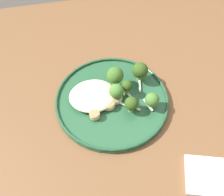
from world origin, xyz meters
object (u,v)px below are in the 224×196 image
object	(u,v)px
broccoli_floret_left_leaning	(152,100)
folded_napkin	(220,177)
seared_scallop_on_noodles	(95,115)
seared_scallop_tiny_bay	(96,92)
seared_scallop_left_edge	(100,102)
broccoli_floret_split_head	(116,91)
seared_scallop_right_edge	(115,98)
broccoli_floret_rear_charred	(127,86)
dinner_plate	(112,101)
broccoli_floret_center_pile	(131,104)
broccoli_floret_front_edge	(114,76)
seared_scallop_center_golden	(109,104)
seared_scallop_tilted_round	(80,104)
seared_scallop_front_small	(93,99)
broccoli_floret_right_tilted	(140,71)

from	to	relation	value
broccoli_floret_left_leaning	folded_napkin	xyz separation A→B (m)	(-0.10, 0.20, -0.04)
seared_scallop_on_noodles	broccoli_floret_left_leaning	world-z (taller)	broccoli_floret_left_leaning
seared_scallop_tiny_bay	broccoli_floret_left_leaning	size ratio (longest dim) A/B	0.63
seared_scallop_left_edge	broccoli_floret_split_head	xyz separation A→B (m)	(-0.04, -0.01, 0.02)
seared_scallop_right_edge	broccoli_floret_rear_charred	distance (m)	0.04
dinner_plate	broccoli_floret_left_leaning	xyz separation A→B (m)	(-0.09, 0.04, 0.03)
seared_scallop_right_edge	broccoli_floret_center_pile	distance (m)	0.05
seared_scallop_on_noodles	broccoli_floret_front_edge	bearing A→B (deg)	-127.43
seared_scallop_on_noodles	seared_scallop_center_golden	world-z (taller)	same
seared_scallop_tilted_round	seared_scallop_on_noodles	xyz separation A→B (m)	(-0.03, 0.04, 0.00)
seared_scallop_on_noodles	broccoli_floret_center_pile	world-z (taller)	broccoli_floret_center_pile
seared_scallop_right_edge	broccoli_floret_split_head	world-z (taller)	broccoli_floret_split_head
dinner_plate	seared_scallop_right_edge	distance (m)	0.02
dinner_plate	seared_scallop_tilted_round	distance (m)	0.08
seared_scallop_front_small	seared_scallop_center_golden	world-z (taller)	same
seared_scallop_tiny_bay	broccoli_floret_center_pile	distance (m)	0.10
seared_scallop_front_small	broccoli_floret_split_head	world-z (taller)	broccoli_floret_split_head
dinner_plate	seared_scallop_center_golden	world-z (taller)	seared_scallop_center_golden
broccoli_floret_front_edge	seared_scallop_tilted_round	bearing A→B (deg)	25.25
seared_scallop_right_edge	seared_scallop_front_small	bearing A→B (deg)	-6.75
seared_scallop_center_golden	broccoli_floret_right_tilted	size ratio (longest dim) A/B	0.56
seared_scallop_left_edge	broccoli_floret_right_tilted	xyz separation A→B (m)	(-0.12, -0.06, 0.03)
broccoli_floret_left_leaning	broccoli_floret_right_tilted	size ratio (longest dim) A/B	0.83
broccoli_floret_center_pile	folded_napkin	size ratio (longest dim) A/B	0.31
seared_scallop_right_edge	broccoli_floret_front_edge	distance (m)	0.06
seared_scallop_tiny_bay	broccoli_floret_left_leaning	world-z (taller)	broccoli_floret_left_leaning
seared_scallop_tilted_round	broccoli_floret_rear_charred	world-z (taller)	broccoli_floret_rear_charred
seared_scallop_center_golden	folded_napkin	world-z (taller)	seared_scallop_center_golden
seared_scallop_right_edge	seared_scallop_center_golden	xyz separation A→B (m)	(0.02, 0.02, 0.00)
dinner_plate	seared_scallop_left_edge	size ratio (longest dim) A/B	11.39
seared_scallop_right_edge	seared_scallop_on_noodles	size ratio (longest dim) A/B	1.35
seared_scallop_tiny_bay	seared_scallop_front_small	bearing A→B (deg)	59.90
seared_scallop_tiny_bay	dinner_plate	bearing A→B (deg)	144.83
seared_scallop_tiny_bay	broccoli_floret_right_tilted	size ratio (longest dim) A/B	0.52
seared_scallop_right_edge	seared_scallop_on_noodles	distance (m)	0.07
broccoli_floret_left_leaning	seared_scallop_tilted_round	bearing A→B (deg)	-12.52
seared_scallop_left_edge	seared_scallop_center_golden	bearing A→B (deg)	152.87
seared_scallop_tilted_round	broccoli_floret_center_pile	size ratio (longest dim) A/B	0.51
seared_scallop_center_golden	folded_napkin	size ratio (longest dim) A/B	0.22
broccoli_floret_split_head	folded_napkin	size ratio (longest dim) A/B	0.36
folded_napkin	seared_scallop_center_golden	bearing A→B (deg)	-48.32
broccoli_floret_split_head	seared_scallop_tiny_bay	bearing A→B (deg)	-28.16
seared_scallop_tiny_bay	broccoli_floret_rear_charred	distance (m)	0.08
dinner_plate	broccoli_floret_split_head	distance (m)	0.04
seared_scallop_center_golden	seared_scallop_right_edge	bearing A→B (deg)	-143.58
broccoli_floret_right_tilted	folded_napkin	distance (m)	0.32
seared_scallop_on_noodles	seared_scallop_tiny_bay	size ratio (longest dim) A/B	0.84
seared_scallop_tiny_bay	broccoli_floret_front_edge	xyz separation A→B (m)	(-0.05, -0.02, 0.03)
seared_scallop_right_edge	seared_scallop_tilted_round	distance (m)	0.09
seared_scallop_center_golden	broccoli_floret_center_pile	size ratio (longest dim) A/B	0.73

